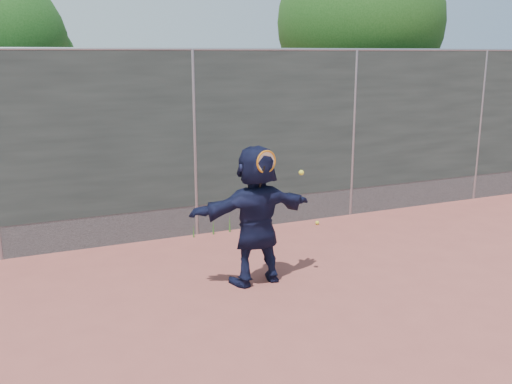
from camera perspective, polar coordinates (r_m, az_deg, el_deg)
name	(u,v)px	position (r m, az deg, el deg)	size (l,w,h in m)	color
ground	(292,322)	(6.58, 3.64, -12.89)	(80.00, 80.00, 0.00)	#9E4C42
player	(256,215)	(7.34, 0.00, -2.32)	(1.70, 0.54, 1.83)	black
ball_ground	(317,223)	(10.11, 6.14, -3.07)	(0.07, 0.07, 0.07)	yellow
fence	(194,140)	(9.23, -6.17, 5.18)	(20.00, 0.06, 3.03)	#38423D
swing_action	(270,164)	(7.05, 1.37, 2.77)	(0.69, 0.13, 0.51)	orange
tree_right	(366,27)	(13.24, 10.90, 15.87)	(3.78, 3.60, 5.39)	#382314
weed_clump	(216,226)	(9.54, -4.05, -3.44)	(0.68, 0.07, 0.30)	#387226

